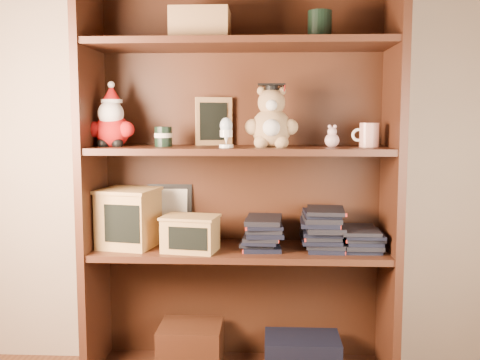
% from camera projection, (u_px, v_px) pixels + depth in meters
% --- Properties ---
extents(bookcase, '(1.20, 0.35, 1.60)m').
position_uv_depth(bookcase, '(240.00, 189.00, 2.24)').
color(bookcase, '#3E1F11').
rests_on(bookcase, ground).
extents(shelf_lower, '(1.14, 0.33, 0.02)m').
position_uv_depth(shelf_lower, '(240.00, 251.00, 2.22)').
color(shelf_lower, '#3E1F11').
rests_on(shelf_lower, ground).
extents(shelf_upper, '(1.14, 0.33, 0.02)m').
position_uv_depth(shelf_upper, '(240.00, 150.00, 2.17)').
color(shelf_upper, '#3E1F11').
rests_on(shelf_upper, ground).
extents(santa_plush, '(0.18, 0.13, 0.26)m').
position_uv_depth(santa_plush, '(112.00, 122.00, 2.18)').
color(santa_plush, '#A50F0F').
rests_on(santa_plush, shelf_upper).
extents(teachers_tin, '(0.07, 0.07, 0.08)m').
position_uv_depth(teachers_tin, '(163.00, 136.00, 2.18)').
color(teachers_tin, black).
rests_on(teachers_tin, shelf_upper).
extents(chalkboard_plaque, '(0.15, 0.11, 0.19)m').
position_uv_depth(chalkboard_plaque, '(214.00, 122.00, 2.28)').
color(chalkboard_plaque, '#9E7547').
rests_on(chalkboard_plaque, shelf_upper).
extents(egg_cup, '(0.05, 0.05, 0.11)m').
position_uv_depth(egg_cup, '(226.00, 131.00, 2.09)').
color(egg_cup, white).
rests_on(egg_cup, shelf_upper).
extents(grad_teddy_bear, '(0.20, 0.18, 0.25)m').
position_uv_depth(grad_teddy_bear, '(271.00, 122.00, 2.15)').
color(grad_teddy_bear, tan).
rests_on(grad_teddy_bear, shelf_upper).
extents(pink_figurine, '(0.06, 0.06, 0.09)m').
position_uv_depth(pink_figurine, '(332.00, 138.00, 2.15)').
color(pink_figurine, '#D5A7A4').
rests_on(pink_figurine, shelf_upper).
extents(teacher_mug, '(0.10, 0.07, 0.09)m').
position_uv_depth(teacher_mug, '(369.00, 135.00, 2.14)').
color(teacher_mug, silver).
rests_on(teacher_mug, shelf_upper).
extents(certificate_frame, '(0.19, 0.05, 0.23)m').
position_uv_depth(certificate_frame, '(170.00, 212.00, 2.36)').
color(certificate_frame, black).
rests_on(certificate_frame, shelf_lower).
extents(treats_box, '(0.25, 0.25, 0.23)m').
position_uv_depth(treats_box, '(129.00, 217.00, 2.23)').
color(treats_box, '#AF8447').
rests_on(treats_box, shelf_lower).
extents(pencils_box, '(0.23, 0.18, 0.14)m').
position_uv_depth(pencils_box, '(190.00, 233.00, 2.15)').
color(pencils_box, '#AF8447').
rests_on(pencils_box, shelf_lower).
extents(book_stack_left, '(0.14, 0.20, 0.13)m').
position_uv_depth(book_stack_left, '(261.00, 232.00, 2.20)').
color(book_stack_left, black).
rests_on(book_stack_left, shelf_lower).
extents(book_stack_mid, '(0.14, 0.20, 0.16)m').
position_uv_depth(book_stack_mid, '(322.00, 229.00, 2.19)').
color(book_stack_mid, black).
rests_on(book_stack_mid, shelf_lower).
extents(book_stack_right, '(0.14, 0.20, 0.10)m').
position_uv_depth(book_stack_right, '(360.00, 237.00, 2.19)').
color(book_stack_right, black).
rests_on(book_stack_right, shelf_lower).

